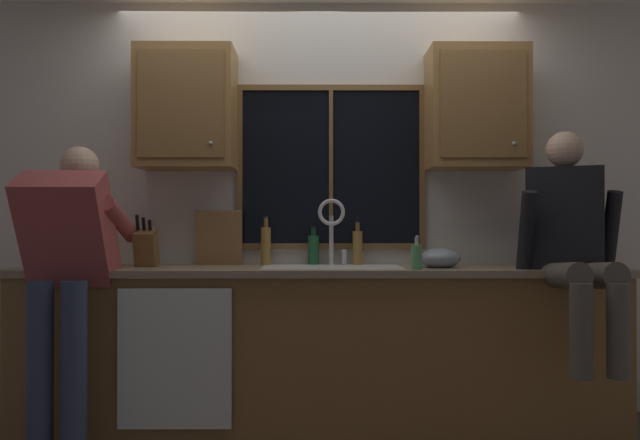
{
  "coord_description": "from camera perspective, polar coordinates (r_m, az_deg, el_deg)",
  "views": [
    {
      "loc": [
        -0.01,
        -4.06,
        1.16
      ],
      "look_at": [
        0.01,
        -0.3,
        1.19
      ],
      "focal_mm": 36.6,
      "sensor_mm": 36.0,
      "label": 1
    }
  ],
  "objects": [
    {
      "name": "dishwasher_front",
      "position": [
        3.6,
        -12.58,
        -11.73
      ],
      "size": [
        0.6,
        0.02,
        0.74
      ],
      "primitive_type": "cube",
      "color": "white"
    },
    {
      "name": "person_sitting_on_counter",
      "position": [
        3.75,
        21.17,
        -1.31
      ],
      "size": [
        0.54,
        0.66,
        1.26
      ],
      "color": "#595147",
      "rests_on": "countertop"
    },
    {
      "name": "window_frame_left",
      "position": [
        4.08,
        -7.04,
        4.64
      ],
      "size": [
        0.04,
        0.02,
        0.95
      ],
      "primitive_type": "cube",
      "color": "brown"
    },
    {
      "name": "soap_dispenser",
      "position": [
        3.59,
        8.45,
        -3.17
      ],
      "size": [
        0.06,
        0.07,
        0.19
      ],
      "color": "#59A566",
      "rests_on": "countertop"
    },
    {
      "name": "bottle_tall_clear",
      "position": [
        3.98,
        -4.75,
        -2.16
      ],
      "size": [
        0.06,
        0.06,
        0.3
      ],
      "color": "olive",
      "rests_on": "countertop"
    },
    {
      "name": "sink",
      "position": [
        3.77,
        1.07,
        -5.62
      ],
      "size": [
        0.8,
        0.46,
        0.21
      ],
      "color": "silver",
      "rests_on": "lower_cabinet_run"
    },
    {
      "name": "person_standing",
      "position": [
        3.67,
        -21.28,
        -3.35
      ],
      "size": [
        0.53,
        0.67,
        1.6
      ],
      "color": "#384260",
      "rests_on": "floor"
    },
    {
      "name": "back_wall",
      "position": [
        4.12,
        -0.1,
        1.11
      ],
      "size": [
        5.8,
        0.12,
        2.55
      ],
      "primitive_type": "cube",
      "color": "silver",
      "rests_on": "floor"
    },
    {
      "name": "bottle_green_glass",
      "position": [
        4.0,
        -0.57,
        -2.55
      ],
      "size": [
        0.07,
        0.07,
        0.23
      ],
      "color": "#1E592D",
      "rests_on": "countertop"
    },
    {
      "name": "mixing_bowl",
      "position": [
        3.8,
        10.44,
        -3.31
      ],
      "size": [
        0.23,
        0.23,
        0.12
      ],
      "primitive_type": "ellipsoid",
      "color": "#8C99A8",
      "rests_on": "countertop"
    },
    {
      "name": "faucet",
      "position": [
        3.94,
        1.11,
        -0.3
      ],
      "size": [
        0.18,
        0.09,
        0.4
      ],
      "color": "silver",
      "rests_on": "countertop"
    },
    {
      "name": "upper_cabinet_right",
      "position": [
        4.06,
        13.51,
        9.44
      ],
      "size": [
        0.58,
        0.36,
        0.72
      ],
      "color": "#9E703D"
    },
    {
      "name": "countertop",
      "position": [
        3.76,
        -0.08,
        -4.46
      ],
      "size": [
        3.46,
        0.62,
        0.04
      ],
      "primitive_type": "cube",
      "color": "gray",
      "rests_on": "lower_cabinet_run"
    },
    {
      "name": "knife_block",
      "position": [
        3.93,
        -14.97,
        -2.38
      ],
      "size": [
        0.12,
        0.18,
        0.32
      ],
      "color": "brown",
      "rests_on": "countertop"
    },
    {
      "name": "bottle_amber_small",
      "position": [
        3.97,
        3.3,
        -2.35
      ],
      "size": [
        0.06,
        0.06,
        0.27
      ],
      "color": "olive",
      "rests_on": "countertop"
    },
    {
      "name": "lower_cabinet_run",
      "position": [
        3.83,
        -0.09,
        -11.31
      ],
      "size": [
        3.4,
        0.58,
        0.88
      ],
      "primitive_type": "cube",
      "color": "olive",
      "rests_on": "floor"
    },
    {
      "name": "upper_cabinet_left",
      "position": [
        4.03,
        -11.6,
        9.53
      ],
      "size": [
        0.58,
        0.36,
        0.72
      ],
      "color": "#9E703D"
    },
    {
      "name": "window_frame_bottom",
      "position": [
        4.04,
        0.97,
        -2.3
      ],
      "size": [
        1.17,
        0.02,
        0.04
      ],
      "primitive_type": "cube",
      "color": "brown"
    },
    {
      "name": "cutting_board",
      "position": [
        4.02,
        -8.85,
        -1.56
      ],
      "size": [
        0.28,
        0.09,
        0.33
      ],
      "primitive_type": "cube",
      "rotation": [
        0.21,
        0.0,
        0.0
      ],
      "color": "#997047",
      "rests_on": "countertop"
    },
    {
      "name": "window_frame_top",
      "position": [
        4.13,
        0.97,
        11.49
      ],
      "size": [
        1.17,
        0.02,
        0.04
      ],
      "primitive_type": "cube",
      "color": "brown"
    },
    {
      "name": "window_frame_right",
      "position": [
        4.11,
        8.93,
        4.61
      ],
      "size": [
        0.03,
        0.02,
        0.95
      ],
      "primitive_type": "cube",
      "color": "brown"
    },
    {
      "name": "window_mullion_center",
      "position": [
        4.05,
        0.97,
        4.67
      ],
      "size": [
        0.02,
        0.02,
        0.95
      ],
      "primitive_type": "cube",
      "color": "brown"
    },
    {
      "name": "window_glass",
      "position": [
        4.07,
        0.97,
        4.66
      ],
      "size": [
        1.1,
        0.02,
        0.95
      ],
      "primitive_type": "cube",
      "color": "black"
    }
  ]
}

